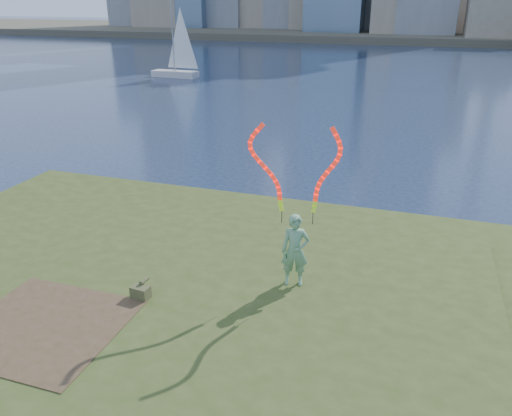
% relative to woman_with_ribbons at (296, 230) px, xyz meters
% --- Properties ---
extents(ground, '(320.00, 320.00, 0.00)m').
position_rel_woman_with_ribbons_xyz_m(ground, '(-2.33, -0.09, -2.19)').
color(ground, '#1A2843').
rests_on(ground, ground).
extents(grassy_knoll, '(20.00, 18.00, 0.80)m').
position_rel_woman_with_ribbons_xyz_m(grassy_knoll, '(-2.33, -2.39, -1.86)').
color(grassy_knoll, '#384719').
rests_on(grassy_knoll, ground).
extents(dirt_patch, '(3.20, 3.00, 0.02)m').
position_rel_woman_with_ribbons_xyz_m(dirt_patch, '(-4.53, -3.29, -1.38)').
color(dirt_patch, '#47331E').
rests_on(dirt_patch, grassy_knoll).
extents(far_shore, '(320.00, 40.00, 1.20)m').
position_rel_woman_with_ribbons_xyz_m(far_shore, '(-2.33, 94.91, -1.59)').
color(far_shore, '#4D4839').
rests_on(far_shore, ground).
extents(woman_with_ribbons, '(2.06, 0.65, 4.13)m').
position_rel_woman_with_ribbons_xyz_m(woman_with_ribbons, '(0.00, 0.00, 0.00)').
color(woman_with_ribbons, '#227A30').
rests_on(woman_with_ribbons, grassy_knoll).
extents(canvas_bag, '(0.44, 0.49, 0.39)m').
position_rel_woman_with_ribbons_xyz_m(canvas_bag, '(-3.15, -1.70, -1.23)').
color(canvas_bag, '#454826').
rests_on(canvas_bag, grassy_knoll).
extents(sailboat, '(4.78, 1.66, 7.20)m').
position_rel_woman_with_ribbons_xyz_m(sailboat, '(-20.02, 34.06, -0.96)').
color(sailboat, silver).
rests_on(sailboat, ground).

